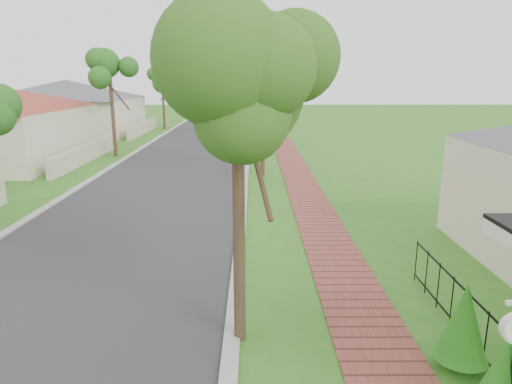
% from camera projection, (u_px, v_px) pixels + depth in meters
% --- Properties ---
extents(road, '(7.00, 120.00, 0.02)m').
position_uv_depth(road, '(184.00, 162.00, 26.38)').
color(road, '#28282B').
rests_on(road, ground).
extents(kerb_right, '(0.30, 120.00, 0.10)m').
position_uv_depth(kerb_right, '(247.00, 162.00, 26.40)').
color(kerb_right, '#9E9E99').
rests_on(kerb_right, ground).
extents(kerb_left, '(0.30, 120.00, 0.10)m').
position_uv_depth(kerb_left, '(121.00, 162.00, 26.36)').
color(kerb_left, '#9E9E99').
rests_on(kerb_left, ground).
extents(sidewalk, '(1.50, 120.00, 0.03)m').
position_uv_depth(sidewalk, '(291.00, 162.00, 26.41)').
color(sidewalk, brown).
rests_on(sidewalk, ground).
extents(picket_fence, '(0.03, 8.02, 1.00)m').
position_uv_depth(picket_fence, '(508.00, 361.00, 6.88)').
color(picket_fence, black).
rests_on(picket_fence, ground).
extents(street_trees, '(10.70, 37.65, 5.89)m').
position_uv_depth(street_trees, '(197.00, 81.00, 31.92)').
color(street_trees, '#382619').
rests_on(street_trees, ground).
extents(far_house_grey, '(15.56, 15.56, 4.60)m').
position_uv_depth(far_house_grey, '(68.00, 107.00, 39.34)').
color(far_house_grey, beige).
rests_on(far_house_grey, ground).
extents(parked_car_red, '(1.82, 3.92, 1.30)m').
position_uv_depth(parked_car_red, '(228.00, 134.00, 34.49)').
color(parked_car_red, '#5F1B0E').
rests_on(parked_car_red, ground).
extents(parked_car_white, '(1.62, 4.44, 1.45)m').
position_uv_depth(parked_car_white, '(232.00, 122.00, 42.92)').
color(parked_car_white, silver).
rests_on(parked_car_white, ground).
extents(near_tree, '(2.11, 2.11, 5.41)m').
position_uv_depth(near_tree, '(238.00, 102.00, 7.41)').
color(near_tree, '#382619').
rests_on(near_tree, ground).
extents(utility_pole, '(1.20, 0.24, 8.06)m').
position_uv_depth(utility_pole, '(251.00, 90.00, 25.03)').
color(utility_pole, gray).
rests_on(utility_pole, ground).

